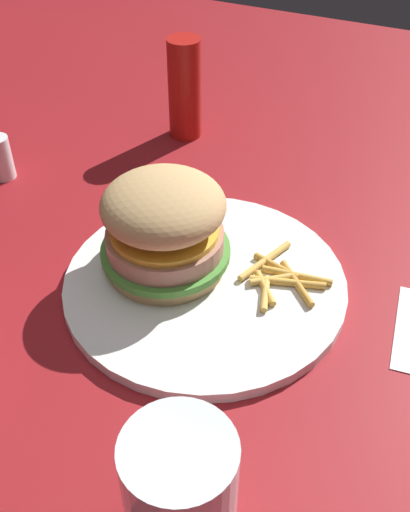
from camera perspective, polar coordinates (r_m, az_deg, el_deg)
ground_plane at (r=0.61m, az=-1.31°, el=-3.72°), size 1.60×1.60×0.00m
plate at (r=0.61m, az=-0.00°, el=-2.54°), size 0.28×0.28×0.01m
sandwich at (r=0.59m, az=-3.80°, el=2.83°), size 0.13×0.13×0.10m
fries_pile at (r=0.61m, az=6.94°, el=-1.98°), size 0.10×0.09×0.01m
drink_glass at (r=0.43m, az=-2.27°, el=-21.79°), size 0.07×0.07×0.11m
ketchup_bottle at (r=0.84m, az=-1.89°, el=15.25°), size 0.04×0.04×0.13m
salt_shaker at (r=0.80m, az=-18.43°, el=8.65°), size 0.03×0.03×0.06m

